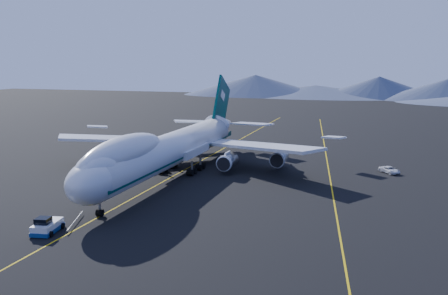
% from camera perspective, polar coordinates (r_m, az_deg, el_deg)
% --- Properties ---
extents(ground, '(500.00, 500.00, 0.00)m').
position_cam_1_polar(ground, '(99.87, -6.03, -3.39)').
color(ground, black).
rests_on(ground, ground).
extents(taxiway_line_main, '(0.25, 220.00, 0.01)m').
position_cam_1_polar(taxiway_line_main, '(99.87, -6.03, -3.38)').
color(taxiway_line_main, gold).
rests_on(taxiway_line_main, ground).
extents(taxiway_line_side, '(28.08, 198.09, 0.01)m').
position_cam_1_polar(taxiway_line_side, '(101.96, 11.99, -3.27)').
color(taxiway_line_side, gold).
rests_on(taxiway_line_side, ground).
extents(boeing_747, '(59.62, 72.43, 19.37)m').
position_cam_1_polar(boeing_747, '(98.72, -6.08, -0.10)').
color(boeing_747, silver).
rests_on(boeing_747, ground).
extents(pushback_tug, '(3.63, 5.49, 2.23)m').
position_cam_1_polar(pushback_tug, '(72.20, -19.53, -8.59)').
color(pushback_tug, silver).
rests_on(pushback_tug, ground).
extents(service_van, '(4.76, 5.25, 1.36)m').
position_cam_1_polar(service_van, '(108.16, 18.41, -2.45)').
color(service_van, silver).
rests_on(service_van, ground).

